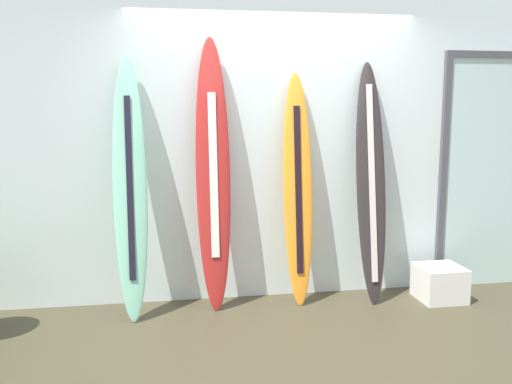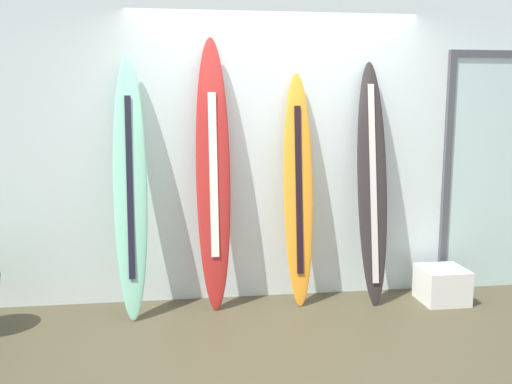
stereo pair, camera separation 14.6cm
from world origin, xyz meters
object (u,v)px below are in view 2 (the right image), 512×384
Objects in this scene: surfboard_crimson at (213,176)px; surfboard_sunset at (298,190)px; display_block_left at (442,285)px; glass_door at (497,168)px; surfboard_seafoam at (130,187)px; surfboard_charcoal at (372,183)px.

surfboard_crimson is 0.74m from surfboard_sunset.
glass_door is at bearing 28.14° from display_block_left.
surfboard_seafoam is at bearing 177.88° from display_block_left.
display_block_left is at bearing -2.12° from surfboard_seafoam.
surfboard_sunset is at bearing 3.33° from surfboard_seafoam.
surfboard_charcoal is 1.30m from glass_door.
surfboard_sunset is (0.73, 0.01, -0.13)m from surfboard_crimson.
surfboard_crimson is at bearing -176.11° from glass_door.
surfboard_charcoal is at bearing -1.38° from surfboard_crimson.
surfboard_seafoam is 2.82m from display_block_left.
surfboard_crimson reaches higher than surfboard_sunset.
surfboard_seafoam is at bearing -175.66° from glass_door.
surfboard_crimson is 1.37m from surfboard_charcoal.
glass_door reaches higher than surfboard_charcoal.
surfboard_seafoam is 0.97× the size of glass_door.
display_block_left is 1.23m from glass_door.
surfboard_seafoam is 1.41m from surfboard_sunset.
surfboard_sunset is 0.95× the size of surfboard_charcoal.
display_block_left is (1.26, -0.18, -0.84)m from surfboard_sunset.
surfboard_charcoal is 1.10m from display_block_left.
surfboard_sunset is 0.65m from surfboard_charcoal.
surfboard_seafoam is 1.07× the size of surfboard_sunset.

